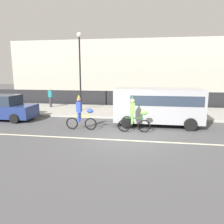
# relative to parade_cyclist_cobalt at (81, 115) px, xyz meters

# --- Properties ---
(ground_plane) EXTENTS (80.00, 80.00, 0.00)m
(ground_plane) POSITION_rel_parade_cyclist_cobalt_xyz_m (2.56, -1.02, -0.84)
(ground_plane) COLOR #4C4C4F
(road_centre_line) EXTENTS (36.00, 0.14, 0.01)m
(road_centre_line) POSITION_rel_parade_cyclist_cobalt_xyz_m (2.56, -1.52, -0.84)
(road_centre_line) COLOR beige
(road_centre_line) RESTS_ON ground
(sidewalk_curb) EXTENTS (60.00, 5.00, 0.15)m
(sidewalk_curb) POSITION_rel_parade_cyclist_cobalt_xyz_m (2.56, 5.48, -0.77)
(sidewalk_curb) COLOR #9E9B93
(sidewalk_curb) RESTS_ON ground
(fence_line) EXTENTS (40.00, 0.08, 1.40)m
(fence_line) POSITION_rel_parade_cyclist_cobalt_xyz_m (2.56, 8.38, -0.14)
(fence_line) COLOR black
(fence_line) RESTS_ON ground
(building_backdrop) EXTENTS (28.00, 8.00, 6.61)m
(building_backdrop) POSITION_rel_parade_cyclist_cobalt_xyz_m (1.61, 16.98, 2.47)
(building_backdrop) COLOR #B2A899
(building_backdrop) RESTS_ON ground
(parade_cyclist_cobalt) EXTENTS (1.72, 0.50, 1.92)m
(parade_cyclist_cobalt) POSITION_rel_parade_cyclist_cobalt_xyz_m (0.00, 0.00, 0.00)
(parade_cyclist_cobalt) COLOR black
(parade_cyclist_cobalt) RESTS_ON ground
(parade_cyclist_lime) EXTENTS (1.72, 0.50, 1.92)m
(parade_cyclist_lime) POSITION_rel_parade_cyclist_cobalt_xyz_m (2.89, -0.04, 0.00)
(parade_cyclist_lime) COLOR black
(parade_cyclist_lime) RESTS_ON ground
(parked_van_grey) EXTENTS (5.00, 2.22, 2.18)m
(parked_van_grey) POSITION_rel_parade_cyclist_cobalt_xyz_m (4.22, 1.68, 0.44)
(parked_van_grey) COLOR #99999E
(parked_van_grey) RESTS_ON ground
(parked_car_navy) EXTENTS (4.10, 1.92, 1.64)m
(parked_car_navy) POSITION_rel_parade_cyclist_cobalt_xyz_m (-5.79, 1.59, -0.06)
(parked_car_navy) COLOR navy
(parked_car_navy) RESTS_ON ground
(street_lamp_post) EXTENTS (0.36, 0.36, 5.86)m
(street_lamp_post) POSITION_rel_parade_cyclist_cobalt_xyz_m (-1.62, 5.17, 3.15)
(street_lamp_post) COLOR black
(street_lamp_post) RESTS_ON sidewalk_curb
(pedestrian_onlooker) EXTENTS (0.32, 0.20, 1.62)m
(pedestrian_onlooker) POSITION_rel_parade_cyclist_cobalt_xyz_m (-4.59, 6.11, 0.17)
(pedestrian_onlooker) COLOR #33333D
(pedestrian_onlooker) RESTS_ON sidewalk_curb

